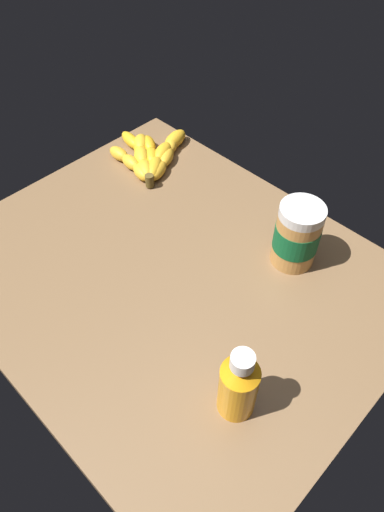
{
  "coord_description": "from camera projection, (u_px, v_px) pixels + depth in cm",
  "views": [
    {
      "loc": [
        42.57,
        -37.49,
        69.08
      ],
      "look_at": [
        2.34,
        3.25,
        3.72
      ],
      "focal_mm": 32.3,
      "sensor_mm": 36.0,
      "label": 1
    }
  ],
  "objects": [
    {
      "name": "honey_bottle",
      "position": [
        239.0,
        385.0,
        0.67
      ],
      "size": [
        5.85,
        5.85,
        14.86
      ],
      "color": "orange",
      "rests_on": "ground_plane"
    },
    {
      "name": "banana_bunch",
      "position": [
        150.0,
        156.0,
        1.11
      ],
      "size": [
        20.6,
        20.67,
        3.64
      ],
      "color": "gold",
      "rests_on": "ground_plane"
    },
    {
      "name": "ground_plane",
      "position": [
        172.0,
        277.0,
        0.91
      ],
      "size": [
        83.79,
        68.36,
        3.47
      ],
      "primitive_type": "cube",
      "color": "brown"
    },
    {
      "name": "peanut_butter_jar",
      "position": [
        297.0,
        235.0,
        0.86
      ],
      "size": [
        8.62,
        8.62,
        13.61
      ],
      "color": "#BF8442",
      "rests_on": "ground_plane"
    }
  ]
}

